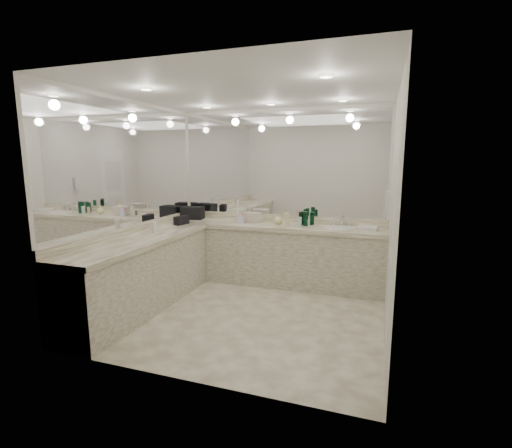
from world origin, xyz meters
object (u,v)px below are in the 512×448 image
at_px(wall_phone, 388,201).
at_px(black_toiletry_bag, 193,213).
at_px(cream_cosmetic_case, 253,217).
at_px(soap_bottle_b, 241,217).
at_px(hand_towel, 368,228).
at_px(soap_bottle_a, 238,215).
at_px(soap_bottle_c, 278,219).
at_px(sink, 340,228).

bearing_deg(wall_phone, black_toiletry_bag, 169.45).
xyz_separation_m(cream_cosmetic_case, soap_bottle_b, (-0.14, -0.14, 0.01)).
xyz_separation_m(hand_towel, soap_bottle_a, (-1.93, 0.05, 0.07)).
distance_m(soap_bottle_a, soap_bottle_c, 0.65).
distance_m(cream_cosmetic_case, soap_bottle_a, 0.23).
distance_m(wall_phone, black_toiletry_bag, 3.02).
bearing_deg(soap_bottle_c, soap_bottle_b, -170.37).
relative_size(sink, black_toiletry_bag, 1.28).
height_order(black_toiletry_bag, soap_bottle_c, black_toiletry_bag).
height_order(wall_phone, soap_bottle_c, wall_phone).
height_order(sink, black_toiletry_bag, black_toiletry_bag).
relative_size(black_toiletry_bag, soap_bottle_c, 2.20).
height_order(sink, wall_phone, wall_phone).
bearing_deg(soap_bottle_b, cream_cosmetic_case, 44.10).
bearing_deg(hand_towel, soap_bottle_a, 178.45).
distance_m(cream_cosmetic_case, soap_bottle_c, 0.42).
bearing_deg(soap_bottle_c, sink, -2.04).
bearing_deg(soap_bottle_b, sink, 2.43).
relative_size(wall_phone, black_toiletry_bag, 0.70).
relative_size(sink, soap_bottle_c, 2.82).
bearing_deg(wall_phone, soap_bottle_b, 168.08).
xyz_separation_m(wall_phone, soap_bottle_b, (-2.07, 0.44, -0.36)).
bearing_deg(black_toiletry_bag, wall_phone, -10.55).
height_order(sink, hand_towel, hand_towel).
xyz_separation_m(soap_bottle_a, soap_bottle_c, (0.65, -0.03, -0.02)).
relative_size(sink, cream_cosmetic_case, 1.76).
relative_size(cream_cosmetic_case, soap_bottle_b, 1.46).
bearing_deg(soap_bottle_a, hand_towel, -1.55).
distance_m(black_toiletry_bag, soap_bottle_b, 0.89).
bearing_deg(sink, soap_bottle_b, -177.57).
xyz_separation_m(sink, black_toiletry_bag, (-2.35, 0.05, 0.10)).
xyz_separation_m(wall_phone, black_toiletry_bag, (-2.95, 0.55, -0.35)).
bearing_deg(black_toiletry_bag, soap_bottle_c, -0.69).
bearing_deg(soap_bottle_c, black_toiletry_bag, 179.31).
bearing_deg(cream_cosmetic_case, soap_bottle_a, -164.93).
bearing_deg(cream_cosmetic_case, soap_bottle_c, 6.29).
distance_m(sink, wall_phone, 0.91).
distance_m(hand_towel, soap_bottle_b, 1.84).
xyz_separation_m(wall_phone, soap_bottle_c, (-1.51, 0.53, -0.37)).
bearing_deg(wall_phone, cream_cosmetic_case, 163.48).
relative_size(black_toiletry_bag, soap_bottle_a, 1.78).
bearing_deg(wall_phone, sink, 140.43).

